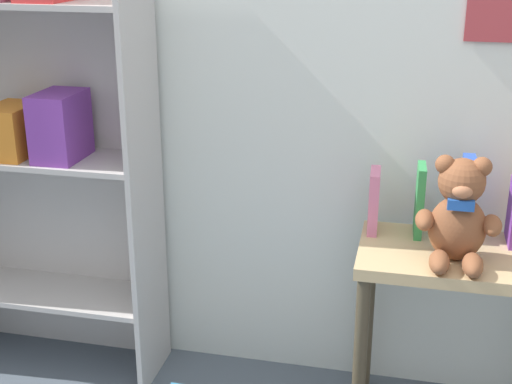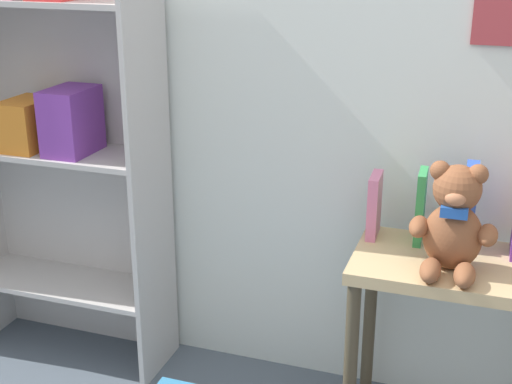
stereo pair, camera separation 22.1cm
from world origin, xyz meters
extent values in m
cube|color=silver|center=(0.00, 1.38, 1.25)|extent=(4.80, 0.06, 2.50)
cube|color=#BCB7B2|center=(-0.69, 1.19, 0.78)|extent=(0.02, 0.28, 1.56)
cube|color=#BCB7B2|center=(-1.05, 1.32, 0.78)|extent=(0.74, 0.02, 1.56)
cube|color=#BCB7B2|center=(-1.05, 1.19, 0.28)|extent=(0.70, 0.26, 0.02)
cube|color=#BCB7B2|center=(-1.05, 1.19, 0.78)|extent=(0.70, 0.26, 0.02)
cube|color=#BCB7B2|center=(-1.05, 1.19, 1.28)|extent=(0.70, 0.26, 0.02)
cube|color=orange|center=(-1.14, 1.18, 0.87)|extent=(0.13, 0.20, 0.17)
cube|color=purple|center=(-0.97, 1.18, 0.90)|extent=(0.13, 0.20, 0.22)
cube|color=tan|center=(0.32, 1.12, 0.59)|extent=(0.61, 0.37, 0.04)
cylinder|color=#453A29|center=(0.04, 0.97, 0.29)|extent=(0.04, 0.04, 0.58)
cylinder|color=#453A29|center=(0.04, 1.27, 0.29)|extent=(0.04, 0.04, 0.58)
ellipsoid|color=brown|center=(0.29, 1.07, 0.71)|extent=(0.16, 0.12, 0.19)
sphere|color=brown|center=(0.29, 1.07, 0.84)|extent=(0.13, 0.13, 0.13)
sphere|color=brown|center=(0.24, 1.07, 0.89)|extent=(0.05, 0.05, 0.05)
sphere|color=brown|center=(0.33, 1.07, 0.89)|extent=(0.05, 0.05, 0.05)
ellipsoid|color=#B56E48|center=(0.29, 1.01, 0.84)|extent=(0.05, 0.04, 0.04)
ellipsoid|color=brown|center=(0.20, 1.05, 0.73)|extent=(0.05, 0.10, 0.05)
ellipsoid|color=brown|center=(0.38, 1.05, 0.73)|extent=(0.05, 0.10, 0.05)
ellipsoid|color=brown|center=(0.24, 0.98, 0.64)|extent=(0.06, 0.11, 0.06)
ellipsoid|color=brown|center=(0.33, 0.98, 0.64)|extent=(0.06, 0.11, 0.06)
cube|color=#2356B2|center=(0.29, 1.02, 0.79)|extent=(0.07, 0.02, 0.03)
cube|color=#D17093|center=(0.04, 1.23, 0.71)|extent=(0.03, 0.12, 0.19)
cube|color=#33934C|center=(0.18, 1.23, 0.72)|extent=(0.03, 0.11, 0.22)
cube|color=#2D51B7|center=(0.32, 1.25, 0.74)|extent=(0.04, 0.10, 0.25)
camera|label=1|loc=(0.15, -0.86, 1.48)|focal=50.00mm
camera|label=2|loc=(0.36, -0.79, 1.48)|focal=50.00mm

